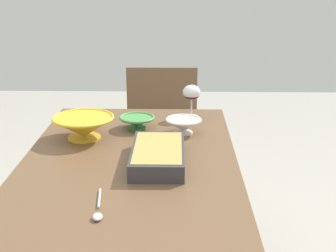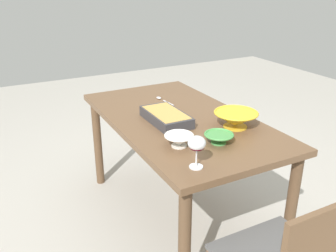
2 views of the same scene
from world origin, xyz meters
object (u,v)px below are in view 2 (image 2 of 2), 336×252
object	(u,v)px
small_bowl	(219,137)
serving_spoon	(162,99)
casserole_dish	(166,116)
wine_glass	(197,145)
mixing_bowl	(179,140)
serving_bowl	(236,119)
dining_table	(179,130)

from	to	relation	value
small_bowl	serving_spoon	xyz separation A→B (m)	(-0.79, 0.05, -0.03)
casserole_dish	serving_spoon	size ratio (longest dim) A/B	1.74
wine_glass	serving_spoon	world-z (taller)	wine_glass
mixing_bowl	serving_spoon	xyz separation A→B (m)	(-0.72, 0.26, -0.03)
casserole_dish	serving_bowl	world-z (taller)	serving_bowl
wine_glass	small_bowl	size ratio (longest dim) A/B	1.00
small_bowl	dining_table	bearing A→B (deg)	-179.65
serving_bowl	serving_spoon	xyz separation A→B (m)	(-0.65, -0.16, -0.05)
mixing_bowl	serving_bowl	size ratio (longest dim) A/B	0.60
dining_table	small_bowl	distance (m)	0.45
serving_spoon	small_bowl	bearing A→B (deg)	-3.69
serving_bowl	small_bowl	bearing A→B (deg)	-57.07
wine_glass	small_bowl	world-z (taller)	wine_glass
wine_glass	small_bowl	xyz separation A→B (m)	(-0.17, 0.25, -0.08)
small_bowl	serving_bowl	bearing A→B (deg)	122.93
mixing_bowl	serving_spoon	size ratio (longest dim) A/B	0.75
wine_glass	small_bowl	bearing A→B (deg)	124.51
mixing_bowl	serving_spoon	world-z (taller)	mixing_bowl
mixing_bowl	casserole_dish	bearing A→B (deg)	163.84
mixing_bowl	small_bowl	size ratio (longest dim) A/B	0.98
wine_glass	mixing_bowl	distance (m)	0.25
casserole_dish	mixing_bowl	distance (m)	0.35
serving_spoon	serving_bowl	bearing A→B (deg)	13.92
mixing_bowl	serving_bowl	distance (m)	0.43
dining_table	mixing_bowl	world-z (taller)	mixing_bowl
casserole_dish	small_bowl	size ratio (longest dim) A/B	2.28
mixing_bowl	small_bowl	bearing A→B (deg)	73.16
dining_table	small_bowl	world-z (taller)	small_bowl
dining_table	wine_glass	xyz separation A→B (m)	(0.61, -0.25, 0.21)
dining_table	small_bowl	xyz separation A→B (m)	(0.43, 0.00, 0.12)
wine_glass	small_bowl	distance (m)	0.31
wine_glass	casserole_dish	xyz separation A→B (m)	(-0.57, 0.14, -0.08)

